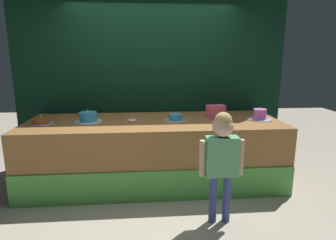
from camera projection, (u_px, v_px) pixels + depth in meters
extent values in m
plane|color=#BCB29E|center=(156.00, 201.00, 3.45)|extent=(12.00, 12.00, 0.00)
cube|color=#9E6B38|center=(154.00, 151.00, 3.94)|extent=(3.43, 1.21, 0.88)
cube|color=#59B24C|center=(156.00, 187.00, 3.40)|extent=(3.43, 0.02, 0.40)
cube|color=black|center=(152.00, 66.00, 4.37)|extent=(4.16, 0.08, 3.18)
cylinder|color=#3F4C8C|center=(213.00, 199.00, 2.98)|extent=(0.08, 0.08, 0.53)
cylinder|color=#3F4C8C|center=(227.00, 198.00, 2.99)|extent=(0.08, 0.08, 0.53)
cube|color=#66B27F|center=(222.00, 156.00, 2.88)|extent=(0.33, 0.15, 0.41)
cylinder|color=beige|center=(202.00, 158.00, 2.87)|extent=(0.07, 0.07, 0.38)
cylinder|color=beige|center=(240.00, 157.00, 2.90)|extent=(0.07, 0.07, 0.38)
sphere|color=beige|center=(223.00, 127.00, 2.81)|extent=(0.21, 0.21, 0.21)
sphere|color=tan|center=(223.00, 121.00, 2.80)|extent=(0.18, 0.18, 0.18)
cube|color=#EA5D87|center=(216.00, 112.00, 3.98)|extent=(0.27, 0.18, 0.19)
torus|color=beige|center=(132.00, 120.00, 3.77)|extent=(0.12, 0.12, 0.03)
cylinder|color=silver|center=(41.00, 124.00, 3.65)|extent=(0.30, 0.30, 0.01)
cylinder|color=brown|center=(41.00, 121.00, 3.64)|extent=(0.21, 0.21, 0.07)
cone|color=#F2E566|center=(41.00, 116.00, 3.62)|extent=(0.02, 0.02, 0.05)
cylinder|color=white|center=(88.00, 121.00, 3.77)|extent=(0.36, 0.36, 0.01)
cylinder|color=#3399D8|center=(88.00, 117.00, 3.75)|extent=(0.23, 0.23, 0.12)
cone|color=#F2E566|center=(88.00, 110.00, 3.74)|extent=(0.02, 0.02, 0.05)
cylinder|color=silver|center=(175.00, 120.00, 3.83)|extent=(0.29, 0.29, 0.01)
cylinder|color=#3399D8|center=(175.00, 117.00, 3.82)|extent=(0.18, 0.18, 0.08)
cone|color=#F2E566|center=(175.00, 113.00, 3.81)|extent=(0.02, 0.02, 0.05)
cylinder|color=silver|center=(259.00, 119.00, 3.90)|extent=(0.34, 0.34, 0.01)
cylinder|color=#CC66D8|center=(260.00, 114.00, 3.88)|extent=(0.17, 0.17, 0.14)
cone|color=#F2E566|center=(260.00, 108.00, 3.86)|extent=(0.02, 0.02, 0.04)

